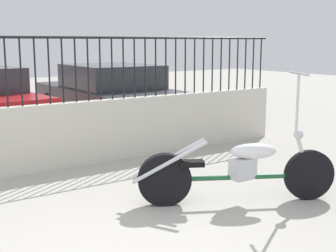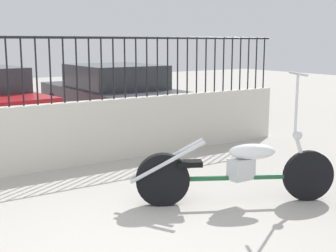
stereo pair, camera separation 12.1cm
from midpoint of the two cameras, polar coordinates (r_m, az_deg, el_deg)
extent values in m
cube|color=beige|center=(6.70, -19.97, -1.92)|extent=(9.84, 0.18, 0.94)
cylinder|color=black|center=(6.60, -19.65, 6.22)|extent=(0.02, 0.02, 0.94)
cylinder|color=black|center=(6.65, -18.00, 6.34)|extent=(0.02, 0.02, 0.94)
cylinder|color=black|center=(6.71, -16.39, 6.46)|extent=(0.02, 0.02, 0.94)
cylinder|color=black|center=(6.77, -14.80, 6.56)|extent=(0.02, 0.02, 0.94)
cylinder|color=black|center=(6.84, -13.24, 6.67)|extent=(0.02, 0.02, 0.94)
cylinder|color=black|center=(6.91, -11.71, 6.76)|extent=(0.02, 0.02, 0.94)
cylinder|color=black|center=(6.99, -10.22, 6.85)|extent=(0.02, 0.02, 0.94)
cylinder|color=black|center=(7.08, -8.76, 6.93)|extent=(0.02, 0.02, 0.94)
cylinder|color=black|center=(7.16, -7.33, 7.01)|extent=(0.02, 0.02, 0.94)
cylinder|color=black|center=(7.26, -5.94, 7.07)|extent=(0.02, 0.02, 0.94)
cylinder|color=black|center=(7.35, -4.58, 7.14)|extent=(0.02, 0.02, 0.94)
cylinder|color=black|center=(7.45, -3.26, 7.20)|extent=(0.02, 0.02, 0.94)
cylinder|color=black|center=(7.55, -1.98, 7.25)|extent=(0.02, 0.02, 0.94)
cylinder|color=black|center=(7.66, -0.73, 7.30)|extent=(0.02, 0.02, 0.94)
cylinder|color=black|center=(7.77, 0.49, 7.34)|extent=(0.02, 0.02, 0.94)
cylinder|color=black|center=(7.89, 1.67, 7.38)|extent=(0.02, 0.02, 0.94)
cylinder|color=black|center=(8.00, 2.82, 7.41)|extent=(0.02, 0.02, 0.94)
cylinder|color=black|center=(8.13, 3.93, 7.45)|extent=(0.02, 0.02, 0.94)
cylinder|color=black|center=(8.25, 5.01, 7.47)|extent=(0.02, 0.02, 0.94)
cylinder|color=black|center=(8.37, 6.06, 7.50)|extent=(0.02, 0.02, 0.94)
cylinder|color=black|center=(8.50, 7.08, 7.52)|extent=(0.02, 0.02, 0.94)
cylinder|color=black|center=(8.64, 8.07, 7.54)|extent=(0.02, 0.02, 0.94)
cylinder|color=black|center=(8.77, 9.02, 7.55)|extent=(0.02, 0.02, 0.94)
cylinder|color=black|center=(8.91, 9.95, 7.57)|extent=(0.02, 0.02, 0.94)
cylinder|color=black|center=(9.04, 10.85, 7.58)|extent=(0.02, 0.02, 0.94)
cylinder|color=black|center=(5.65, 16.22, -5.75)|extent=(0.55, 0.34, 0.59)
cylinder|color=black|center=(5.25, -1.08, -6.57)|extent=(0.58, 0.38, 0.60)
cylinder|color=#1E5933|center=(5.39, 7.90, -6.22)|extent=(1.39, 0.77, 0.06)
cube|color=silver|center=(5.37, 8.45, -5.17)|extent=(0.28, 0.18, 0.24)
ellipsoid|color=white|center=(5.36, 9.74, -3.05)|extent=(0.57, 0.43, 0.18)
cube|color=black|center=(5.24, 2.20, -4.58)|extent=(0.32, 0.27, 0.06)
cylinder|color=silver|center=(5.56, 15.49, -3.33)|extent=(0.22, 0.14, 0.51)
sphere|color=silver|center=(5.49, 15.02, -1.02)|extent=(0.11, 0.11, 0.11)
cylinder|color=silver|center=(5.42, 14.90, 2.66)|extent=(0.03, 0.03, 0.67)
cylinder|color=silver|center=(5.39, 15.07, 6.19)|extent=(0.27, 0.47, 0.03)
cylinder|color=silver|center=(5.13, -0.45, -4.43)|extent=(0.76, 0.43, 0.47)
cylinder|color=silver|center=(5.26, -0.61, -4.04)|extent=(0.76, 0.43, 0.47)
cylinder|color=black|center=(8.44, -16.17, -0.32)|extent=(0.17, 0.65, 0.64)
cylinder|color=black|center=(11.29, -14.48, 2.35)|extent=(0.12, 0.64, 0.64)
cylinder|color=black|center=(11.96, -6.67, 3.04)|extent=(0.12, 0.64, 0.64)
cylinder|color=black|center=(8.95, -9.03, 0.54)|extent=(0.12, 0.64, 0.64)
cylinder|color=black|center=(9.78, 0.17, 1.50)|extent=(0.12, 0.64, 0.64)
cube|color=#38383D|center=(10.42, -7.71, 3.13)|extent=(1.88, 4.13, 0.59)
cube|color=#2D3338|center=(10.18, -7.27, 6.04)|extent=(1.67, 1.99, 0.50)
camera|label=1|loc=(0.06, -90.55, -0.10)|focal=50.00mm
camera|label=2|loc=(0.06, 89.45, 0.10)|focal=50.00mm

